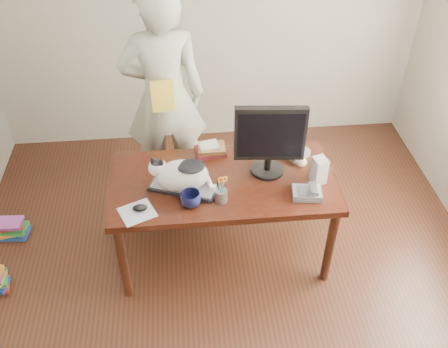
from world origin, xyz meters
TOP-DOWN VIEW (x-y plane):
  - room at (0.00, 0.00)m, footprint 4.50×4.50m
  - desk at (0.00, 0.68)m, footprint 1.60×0.80m
  - keyboard at (-0.28, 0.54)m, footprint 0.50×0.34m
  - cat at (-0.30, 0.54)m, footprint 0.46×0.33m
  - monitor at (0.32, 0.65)m, footprint 0.49×0.26m
  - pen_cup at (-0.04, 0.39)m, footprint 0.10×0.10m
  - mousepad at (-0.60, 0.33)m, footprint 0.28×0.27m
  - mouse at (-0.58, 0.35)m, footprint 0.12×0.10m
  - coffee_mug at (-0.24, 0.37)m, footprint 0.17×0.17m
  - phone at (0.56, 0.38)m, footprint 0.21×0.17m
  - speaker at (0.66, 0.53)m, footprint 0.11×0.12m
  - baseball at (0.58, 0.71)m, footprint 0.07×0.07m
  - book_stack at (-0.07, 0.92)m, footprint 0.24×0.19m
  - calculator at (0.56, 0.87)m, footprint 0.24×0.26m
  - person at (-0.40, 1.46)m, footprint 0.71×0.49m
  - held_book at (-0.40, 1.29)m, footprint 0.18×0.12m
  - book_pile_b at (-1.72, 0.95)m, footprint 0.26×0.20m

SIDE VIEW (x-z plane):
  - book_pile_b at x=-1.72m, z-range 0.00..0.15m
  - desk at x=0.00m, z-range 0.23..0.98m
  - mousepad at x=-0.60m, z-range 0.75..0.75m
  - keyboard at x=-0.28m, z-range 0.75..0.78m
  - mouse at x=-0.58m, z-range 0.75..0.79m
  - phone at x=0.56m, z-range 0.73..0.82m
  - calculator at x=0.56m, z-range 0.75..0.81m
  - book_stack at x=-0.07m, z-range 0.74..0.83m
  - baseball at x=0.58m, z-range 0.75..0.82m
  - coffee_mug at x=-0.24m, z-range 0.75..0.86m
  - pen_cup at x=-0.04m, z-range 0.70..0.92m
  - speaker at x=0.66m, z-range 0.75..0.95m
  - cat at x=-0.30m, z-range 0.75..1.02m
  - person at x=-0.40m, z-range 0.00..1.88m
  - held_book at x=-0.40m, z-range 0.93..1.17m
  - monitor at x=0.32m, z-range 0.79..1.34m
  - room at x=0.00m, z-range -0.90..3.60m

